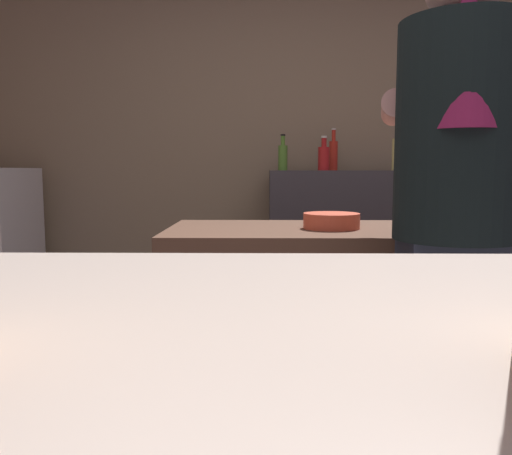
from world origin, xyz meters
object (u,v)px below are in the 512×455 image
at_px(chefs_knife, 491,228).
at_px(bottle_hot_sauce, 333,154).
at_px(bartender, 455,213).
at_px(bottle_olive_oil, 397,153).
at_px(bottle_soy, 324,157).
at_px(bottle_vinegar, 283,156).
at_px(mixing_bowl, 331,221).

height_order(chefs_knife, bottle_hot_sauce, bottle_hot_sauce).
distance_m(bartender, bottle_hot_sauce, 1.79).
xyz_separation_m(bottle_hot_sauce, bottle_olive_oil, (0.35, -0.17, 0.00)).
distance_m(chefs_knife, bottle_hot_sauce, 1.46).
relative_size(bottle_soy, bottle_hot_sauce, 0.78).
xyz_separation_m(bottle_vinegar, bottle_olive_oil, (0.66, -0.10, 0.02)).
relative_size(mixing_bowl, bottle_hot_sauce, 0.80).
relative_size(mixing_bowl, bottle_soy, 1.02).
distance_m(bottle_vinegar, bottle_olive_oil, 0.67).
relative_size(chefs_knife, bottle_olive_oil, 0.90).
xyz_separation_m(bartender, chefs_knife, (0.28, 0.40, -0.09)).
bearing_deg(bottle_vinegar, mixing_bowl, -84.08).
distance_m(chefs_knife, bottle_olive_oil, 1.24).
xyz_separation_m(mixing_bowl, bottle_hot_sauce, (0.18, 1.35, 0.28)).
distance_m(mixing_bowl, bottle_olive_oil, 1.32).
relative_size(bartender, mixing_bowl, 8.56).
bearing_deg(bartender, mixing_bowl, 46.84).
bearing_deg(bottle_hot_sauce, bottle_olive_oil, -26.45).
bearing_deg(mixing_bowl, bottle_olive_oil, 65.80).
bearing_deg(chefs_knife, bottle_olive_oil, 113.27).
bearing_deg(bottle_soy, bartender, -83.48).
bearing_deg(bottle_olive_oil, bottle_soy, 177.99).
distance_m(mixing_bowl, bottle_hot_sauce, 1.39).
xyz_separation_m(mixing_bowl, bottle_vinegar, (-0.13, 1.28, 0.27)).
height_order(bottle_vinegar, bottle_soy, bottle_vinegar).
distance_m(mixing_bowl, bottle_vinegar, 1.32).
relative_size(bartender, bottle_olive_oil, 6.63).
relative_size(chefs_knife, bottle_hot_sauce, 0.93).
xyz_separation_m(bartender, bottle_vinegar, (-0.42, 1.71, 0.20)).
bearing_deg(bottle_vinegar, chefs_knife, -61.64).
height_order(bottle_vinegar, bottle_olive_oil, bottle_olive_oil).
xyz_separation_m(bottle_vinegar, bottle_soy, (0.24, -0.09, -0.01)).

